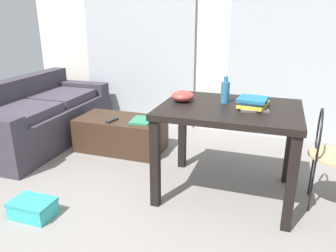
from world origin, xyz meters
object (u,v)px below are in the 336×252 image
Objects in this scene: coffee_table at (121,134)px; craft_table at (229,120)px; wire_chair at (327,147)px; tv_remote_primary at (112,120)px; shoebox at (33,208)px; bowl at (183,96)px; book_stack at (253,103)px; bottle_near at (225,92)px; magazine at (142,120)px; couch at (39,117)px.

craft_table is (1.31, -0.59, 0.49)m from coffee_table.
wire_chair reaches higher than tv_remote_primary.
bowl is at bearing 42.95° from shoebox.
shoebox is at bearing -150.73° from book_stack.
bottle_near reaches higher than coffee_table.
magazine is at bearing -6.58° from coffee_table.
book_stack is (0.18, 0.01, 0.16)m from craft_table.
wire_chair reaches higher than couch.
craft_table is at bearing -4.46° from bowl.
shoebox is at bearing -148.01° from craft_table.
tv_remote_primary is at bearing 164.80° from bottle_near.
coffee_table is 1.44m from shoebox.
craft_table is 5.73× the size of bowl.
tv_remote_primary is at bearing 161.37° from craft_table.
tv_remote_primary is (-1.28, 0.35, -0.50)m from bottle_near.
book_stack is at bearing -21.41° from bottle_near.
coffee_table is at bearing 155.78° from craft_table.
bottle_near is 1.15× the size of bowl.
couch is 5.72× the size of book_stack.
wire_chair is 3.65× the size of bottle_near.
book_stack is 1.00× the size of shoebox.
book_stack reaches higher than tv_remote_primary.
couch is at bearing -175.40° from coffee_table.
book_stack is (1.48, -0.58, 0.64)m from coffee_table.
book_stack is 1.98× the size of tv_remote_primary.
magazine is (1.35, 0.05, 0.09)m from couch.
bowl is 0.59× the size of book_stack.
coffee_table is 1.19× the size of wire_chair.
bottle_near is at bearing 176.50° from wire_chair.
magazine is at bearing 139.69° from bowl.
shoebox is (-2.13, -0.90, -0.44)m from wire_chair.
bottle_near is 0.79× the size of magazine.
craft_table is 0.44m from bowl.
coffee_table is 2.97× the size of shoebox.
book_stack is 1.16× the size of magazine.
coffee_table is at bearing 87.96° from shoebox.
bowl is 0.69× the size of magazine.
magazine is (-1.21, 0.54, -0.44)m from book_stack.
book_stack is at bearing 29.27° from shoebox.
book_stack is at bearing -3.13° from tv_remote_primary.
bowl is 0.92m from magazine.
wire_chair is at bearing -21.05° from magazine.
bottle_near reaches higher than tv_remote_primary.
coffee_table is at bearing 148.16° from bowl.
couch is 11.32× the size of tv_remote_primary.
couch reaches higher than shoebox.
craft_table is 0.79m from wire_chair.
wire_chair is at bearing -3.50° from bottle_near.
wire_chair is 1.22m from bowl.
tv_remote_primary is at bearing -167.06° from magazine.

